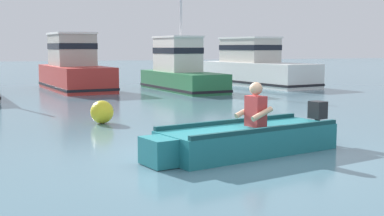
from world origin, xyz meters
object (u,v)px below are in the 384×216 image
rowboat_with_person (245,139)px  moored_boat_white (255,67)px  mooring_buoy (102,112)px  moored_boat_green (180,70)px  moored_boat_red (74,69)px

rowboat_with_person → moored_boat_white: 15.69m
moored_boat_white → mooring_buoy: size_ratio=12.83×
rowboat_with_person → moored_boat_green: moored_boat_green is taller
rowboat_with_person → mooring_buoy: size_ratio=6.87×
rowboat_with_person → moored_boat_red: (-1.05, 14.10, 0.63)m
mooring_buoy → rowboat_with_person: bearing=-68.5°
moored_boat_white → moored_boat_green: bearing=-159.8°
moored_boat_red → moored_boat_green: moored_boat_green is taller
moored_boat_red → moored_boat_white: moored_boat_red is taller
moored_boat_green → mooring_buoy: (-4.69, -8.15, -0.55)m
moored_boat_green → moored_boat_white: bearing=20.2°
moored_boat_red → moored_boat_green: bearing=-23.2°
rowboat_with_person → moored_boat_white: size_ratio=0.54×
moored_boat_white → rowboat_with_person: bearing=-117.5°
moored_boat_green → mooring_buoy: 9.42m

